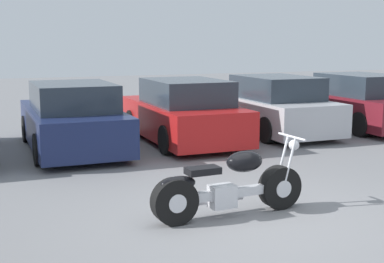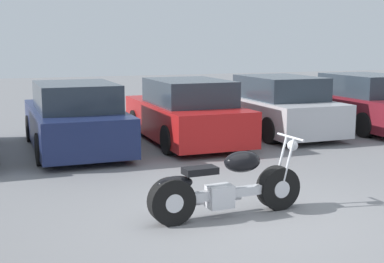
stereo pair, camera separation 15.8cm
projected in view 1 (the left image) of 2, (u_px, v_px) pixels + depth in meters
name	position (u px, v px, depth m)	size (l,w,h in m)	color
ground_plane	(253.00, 217.00, 7.10)	(60.00, 60.00, 0.00)	slate
motorcycle	(228.00, 187.00, 7.08)	(2.20, 0.62, 1.02)	black
parked_car_navy	(72.00, 119.00, 11.39)	(1.86, 4.23, 1.46)	#19234C
parked_car_red	(183.00, 113.00, 12.39)	(1.86, 4.23, 1.46)	red
parked_car_silver	(272.00, 107.00, 13.61)	(1.86, 4.23, 1.46)	#BCBCC1
parked_car_maroon	(356.00, 103.00, 14.45)	(1.86, 4.23, 1.46)	maroon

